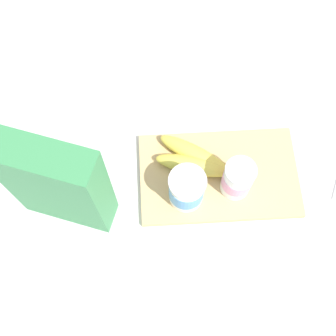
{
  "coord_description": "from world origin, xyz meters",
  "views": [
    {
      "loc": [
        0.13,
        0.34,
        0.88
      ],
      "look_at": [
        0.11,
        0.0,
        0.06
      ],
      "focal_mm": 46.24,
      "sensor_mm": 36.0,
      "label": 1
    }
  ],
  "objects_px": {
    "cereal_box": "(58,185)",
    "yogurt_cup_back": "(187,189)",
    "yogurt_cup_front": "(238,179)",
    "cutting_board": "(219,175)",
    "banana_bunch": "(194,160)"
  },
  "relations": [
    {
      "from": "cereal_box",
      "to": "yogurt_cup_back",
      "type": "relative_size",
      "value": 2.86
    },
    {
      "from": "yogurt_cup_front",
      "to": "yogurt_cup_back",
      "type": "height_order",
      "value": "yogurt_cup_front"
    },
    {
      "from": "banana_bunch",
      "to": "yogurt_cup_front",
      "type": "bearing_deg",
      "value": 143.64
    },
    {
      "from": "cereal_box",
      "to": "yogurt_cup_front",
      "type": "bearing_deg",
      "value": -157.3
    },
    {
      "from": "yogurt_cup_front",
      "to": "yogurt_cup_back",
      "type": "xyz_separation_m",
      "value": [
        0.1,
        0.02,
        -0.0
      ]
    },
    {
      "from": "cereal_box",
      "to": "banana_bunch",
      "type": "relative_size",
      "value": 1.59
    },
    {
      "from": "cutting_board",
      "to": "banana_bunch",
      "type": "xyz_separation_m",
      "value": [
        0.05,
        -0.03,
        0.02
      ]
    },
    {
      "from": "cutting_board",
      "to": "cereal_box",
      "type": "distance_m",
      "value": 0.34
    },
    {
      "from": "cutting_board",
      "to": "yogurt_cup_back",
      "type": "height_order",
      "value": "yogurt_cup_back"
    },
    {
      "from": "yogurt_cup_back",
      "to": "banana_bunch",
      "type": "xyz_separation_m",
      "value": [
        -0.02,
        -0.08,
        -0.03
      ]
    },
    {
      "from": "banana_bunch",
      "to": "cutting_board",
      "type": "bearing_deg",
      "value": 151.57
    },
    {
      "from": "yogurt_cup_back",
      "to": "banana_bunch",
      "type": "bearing_deg",
      "value": -107.13
    },
    {
      "from": "cutting_board",
      "to": "yogurt_cup_back",
      "type": "relative_size",
      "value": 3.56
    },
    {
      "from": "cereal_box",
      "to": "yogurt_cup_front",
      "type": "xyz_separation_m",
      "value": [
        -0.34,
        -0.02,
        -0.07
      ]
    },
    {
      "from": "cereal_box",
      "to": "yogurt_cup_back",
      "type": "distance_m",
      "value": 0.25
    }
  ]
}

